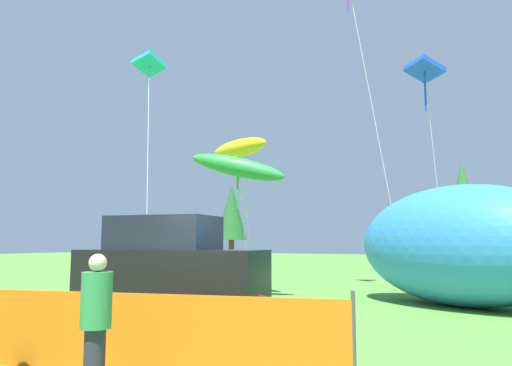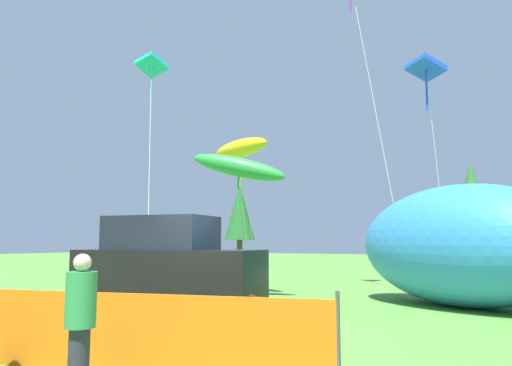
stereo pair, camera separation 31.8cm
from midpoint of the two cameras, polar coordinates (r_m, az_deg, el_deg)
ground_plane at (r=10.34m, az=-5.60°, el=-16.33°), size 120.00×120.00×0.00m
parked_car at (r=11.73m, az=-10.61°, el=-9.59°), size 4.45×2.26×2.32m
folding_chair at (r=8.09m, az=0.72°, el=-15.50°), size 0.75×0.75×0.88m
inflatable_cat at (r=14.07m, az=25.08°, el=-6.98°), size 8.72×6.72×3.28m
safety_fence at (r=7.84m, az=-24.14°, el=-15.00°), size 8.32×1.83×1.15m
spectator_in_white_shirt at (r=6.17m, az=-19.30°, el=-14.39°), size 0.35×0.35×1.59m
kite_blue_box at (r=16.27m, az=18.19°, el=11.82°), size 1.27×1.77×7.21m
kite_green_fish at (r=15.59m, az=-2.68°, el=1.80°), size 3.15×2.60×4.74m
kite_teal_diamond at (r=18.95m, az=-12.60°, el=12.69°), size 2.19×2.40×8.47m
kite_yellow_hero at (r=16.99m, az=-2.52°, el=3.94°), size 2.91×3.42×5.23m
horizon_tree_east at (r=41.42m, az=22.41°, el=-1.96°), size 3.28×3.28×7.82m
horizon_tree_mid at (r=56.11m, az=-2.97°, el=-3.37°), size 3.42×3.42×8.15m
horizon_tree_northeast at (r=40.81m, az=23.48°, el=-3.97°), size 2.25×2.25×5.38m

